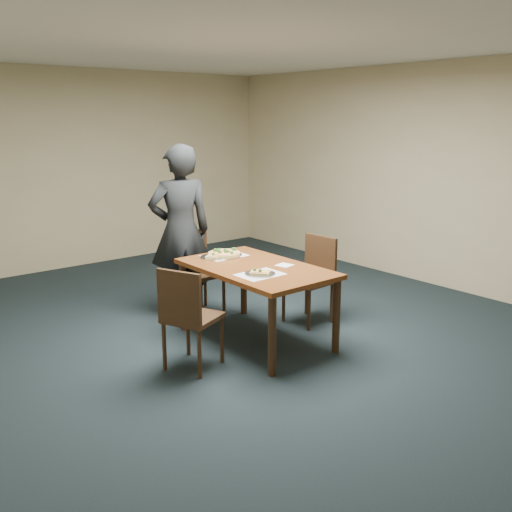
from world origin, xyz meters
TOP-DOWN VIEW (x-y plane):
  - ground at (0.00, 0.00)m, footprint 8.00×8.00m
  - room_shell at (0.00, 0.00)m, footprint 8.00×8.00m
  - dining_table at (-0.01, 0.11)m, footprint 0.90×1.50m
  - chair_far at (0.02, 1.19)m, footprint 0.42×0.42m
  - chair_left at (-0.88, -0.03)m, footprint 0.55×0.55m
  - chair_right at (0.82, 0.17)m, footprint 0.45×0.45m
  - diner at (-0.14, 1.25)m, footprint 0.78×0.63m
  - placemat_main at (0.00, 0.64)m, footprint 0.42×0.32m
  - placemat_near at (-0.17, -0.14)m, footprint 0.40×0.30m
  - pizza_pan at (0.00, 0.64)m, footprint 0.36×0.36m
  - slice_plate_near at (-0.17, -0.13)m, footprint 0.28×0.28m
  - slice_plate_far at (-0.13, 0.64)m, footprint 0.28×0.28m
  - napkin at (0.21, -0.04)m, footprint 0.17×0.17m

SIDE VIEW (x-z plane):
  - ground at x=0.00m, z-range 0.00..0.00m
  - chair_far at x=0.02m, z-range 0.06..0.97m
  - chair_left at x=-0.88m, z-range 0.06..0.97m
  - chair_right at x=0.82m, z-range 0.06..0.97m
  - dining_table at x=-0.01m, z-range 0.28..1.03m
  - placemat_main at x=0.00m, z-range 0.75..0.75m
  - placemat_near at x=-0.17m, z-range 0.75..0.75m
  - napkin at x=0.21m, z-range 0.75..0.76m
  - slice_plate_far at x=-0.13m, z-range 0.73..0.79m
  - slice_plate_near at x=-0.17m, z-range 0.74..0.79m
  - pizza_pan at x=0.00m, z-range 0.74..0.81m
  - diner at x=-0.14m, z-range 0.00..1.86m
  - room_shell at x=0.00m, z-range -2.26..5.74m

